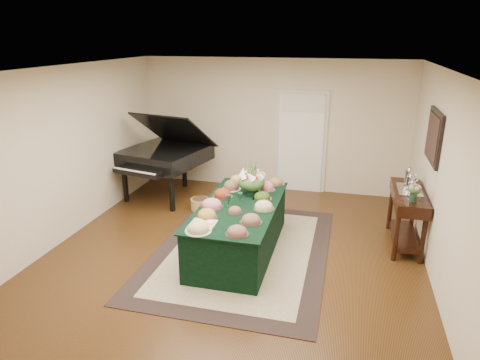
% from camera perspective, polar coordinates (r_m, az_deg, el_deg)
% --- Properties ---
extents(ground, '(6.00, 6.00, 0.00)m').
position_cam_1_polar(ground, '(6.60, -0.66, -9.48)').
color(ground, black).
rests_on(ground, ground).
extents(area_rug, '(2.55, 3.57, 0.01)m').
position_cam_1_polar(area_rug, '(6.61, 0.24, -9.39)').
color(area_rug, black).
rests_on(area_rug, ground).
extents(kitchen_doorway, '(1.05, 0.07, 2.10)m').
position_cam_1_polar(kitchen_doorway, '(8.88, 8.10, 4.91)').
color(kitchen_doorway, beige).
rests_on(kitchen_doorway, ground).
extents(buffet_table, '(1.11, 2.33, 0.76)m').
position_cam_1_polar(buffet_table, '(6.45, -0.09, -6.41)').
color(buffet_table, black).
rests_on(buffet_table, ground).
extents(food_platters, '(1.08, 2.36, 0.12)m').
position_cam_1_polar(food_platters, '(6.34, -0.21, -2.72)').
color(food_platters, silver).
rests_on(food_platters, buffet_table).
extents(cutting_board, '(0.33, 0.33, 0.10)m').
position_cam_1_polar(cutting_board, '(5.67, -4.97, -5.62)').
color(cutting_board, tan).
rests_on(cutting_board, buffet_table).
extents(green_goblets, '(0.22, 0.20, 0.18)m').
position_cam_1_polar(green_goblets, '(6.26, -0.77, -2.59)').
color(green_goblets, '#13311D').
rests_on(green_goblets, buffet_table).
extents(floral_centerpiece, '(0.43, 0.43, 0.43)m').
position_cam_1_polar(floral_centerpiece, '(6.63, 1.57, 0.17)').
color(floral_centerpiece, '#13311D').
rests_on(floral_centerpiece, buffet_table).
extents(grand_piano, '(1.79, 1.93, 1.74)m').
position_cam_1_polar(grand_piano, '(8.60, -9.97, 3.30)').
color(grand_piano, black).
rests_on(grand_piano, ground).
extents(wicker_basket, '(0.35, 0.35, 0.22)m').
position_cam_1_polar(wicker_basket, '(8.07, -5.35, -3.24)').
color(wicker_basket, '#AB7E45').
rests_on(wicker_basket, ground).
extents(mahogany_sideboard, '(0.45, 1.32, 0.89)m').
position_cam_1_polar(mahogany_sideboard, '(7.00, 21.48, -2.95)').
color(mahogany_sideboard, black).
rests_on(mahogany_sideboard, ground).
extents(tea_service, '(0.34, 0.74, 0.30)m').
position_cam_1_polar(tea_service, '(6.91, 21.78, -0.47)').
color(tea_service, silver).
rests_on(tea_service, mahogany_sideboard).
extents(pink_bouquet, '(0.20, 0.20, 0.26)m').
position_cam_1_polar(pink_bouquet, '(6.48, 22.25, -1.26)').
color(pink_bouquet, '#13311D').
rests_on(pink_bouquet, mahogany_sideboard).
extents(wall_painting, '(0.05, 0.95, 0.75)m').
position_cam_1_polar(wall_painting, '(6.74, 24.42, 5.31)').
color(wall_painting, black).
rests_on(wall_painting, ground).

